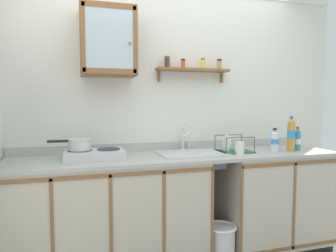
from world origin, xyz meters
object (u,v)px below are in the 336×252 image
Objects in this scene: bottle_water_clear_0 at (275,141)px; bottle_water_blue_1 at (274,140)px; trash_bin at (221,245)px; hot_plate_stove at (95,154)px; bottle_juice_amber_3 at (291,135)px; mug at (239,148)px; sink at (191,156)px; bottle_detergent_teal_2 at (297,140)px; wall_cabinet at (108,42)px; saucepan at (79,144)px; dish_rack at (233,149)px.

bottle_water_blue_1 is at bearing 57.18° from bottle_water_clear_0.
bottle_water_clear_0 is 1.05m from trash_bin.
bottle_juice_amber_3 reaches higher than hot_plate_stove.
mug is (-0.35, 0.02, -0.05)m from bottle_water_clear_0.
sink is 1.06m from bottle_detergent_teal_2.
mug is (0.41, -0.13, 0.08)m from sink.
wall_cabinet is (-1.57, 0.13, 0.88)m from bottle_water_blue_1.
hot_plate_stove is at bearing 174.97° from bottle_water_clear_0.
sink reaches higher than bottle_detergent_teal_2.
sink is at bearing -10.24° from wall_cabinet.
mug reaches higher than hot_plate_stove.
trash_bin is at bearing -22.16° from wall_cabinet.
mug is (-0.54, 0.01, -0.10)m from bottle_juice_amber_3.
wall_cabinet reaches higher than hot_plate_stove.
saucepan is 1.50× the size of bottle_detergent_teal_2.
dish_rack is (1.37, -0.04, -0.10)m from saucepan.
sink is at bearing 168.41° from bottle_water_clear_0.
wall_cabinet is at bearing 170.84° from bottle_juice_amber_3.
sink is 2.59× the size of bottle_water_clear_0.
bottle_water_clear_0 is (1.73, -0.17, -0.02)m from saucepan.
wall_cabinet is at bearing 169.76° from sink.
trash_bin is at bearing -135.44° from dish_rack.
sink is 1.24m from wall_cabinet.
hot_plate_stove is 0.96m from wall_cabinet.
dish_rack is (0.40, -0.03, 0.05)m from sink.
sink is 4.63× the size of mug.
bottle_water_blue_1 is 1.81m from wall_cabinet.
bottle_water_blue_1 is 1.12m from trash_bin.
sink reaches higher than mug.
sink is at bearing 171.66° from bottle_juice_amber_3.
bottle_water_clear_0 is (0.76, -0.16, 0.13)m from sink.
bottle_water_clear_0 is 0.29m from bottle_detergent_teal_2.
bottle_detergent_teal_2 reaches higher than trash_bin.
dish_rack is at bearing -7.94° from wall_cabinet.
bottle_detergent_teal_2 reaches higher than mug.
bottle_detergent_teal_2 reaches higher than hot_plate_stove.
trash_bin is (-0.22, -0.11, -0.82)m from mug.
bottle_water_blue_1 is 0.47m from mug.
dish_rack is (-0.55, 0.11, -0.13)m from bottle_juice_amber_3.
bottle_water_blue_1 reaches higher than hot_plate_stove.
bottle_water_clear_0 is at bearing -10.94° from wall_cabinet.
mug is 0.86m from trash_bin.
hot_plate_stove is at bearing -179.01° from sink.
mug reaches higher than trash_bin.
bottle_water_blue_1 reaches higher than trash_bin.
bottle_detergent_teal_2 reaches higher than saucepan.
saucepan is 1.12× the size of dish_rack.
bottle_water_clear_0 is 0.36m from mug.
bottle_detergent_teal_2 is at bearing -27.62° from bottle_water_blue_1.
wall_cabinet is (0.14, 0.14, 0.94)m from hot_plate_stove.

